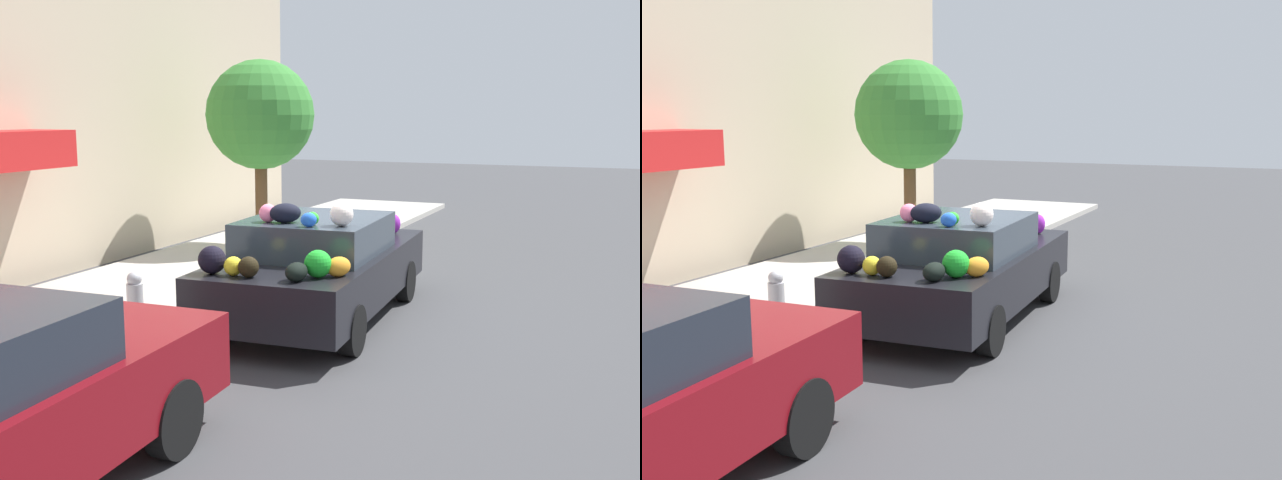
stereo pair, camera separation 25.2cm
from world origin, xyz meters
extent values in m
plane|color=#424244|center=(0.00, 0.00, 0.00)|extent=(60.00, 60.00, 0.00)
cube|color=#B2ADA3|center=(0.00, 2.70, 0.06)|extent=(24.00, 3.20, 0.12)
cube|color=#C6B293|center=(0.00, 4.95, 2.98)|extent=(18.00, 0.30, 5.96)
cylinder|color=brown|center=(4.00, 2.76, 1.03)|extent=(0.24, 0.24, 1.81)
sphere|color=#388433|center=(4.00, 2.76, 2.66)|extent=(2.09, 2.09, 2.09)
cylinder|color=#B2B2B7|center=(-1.66, 1.51, 0.40)|extent=(0.20, 0.20, 0.55)
sphere|color=#B2B2B7|center=(-1.66, 1.51, 0.73)|extent=(0.18, 0.18, 0.18)
cube|color=black|center=(0.00, -0.22, 0.61)|extent=(4.33, 2.12, 0.63)
cube|color=#333D47|center=(-0.17, -0.23, 1.16)|extent=(2.00, 1.75, 0.46)
cylinder|color=black|center=(1.25, 0.72, 0.29)|extent=(0.60, 0.22, 0.59)
cylinder|color=black|center=(1.36, -0.98, 0.29)|extent=(0.60, 0.22, 0.59)
cylinder|color=black|center=(-1.36, 0.55, 0.29)|extent=(0.60, 0.22, 0.59)
cylinder|color=black|center=(-1.25, -1.15, 0.29)|extent=(0.60, 0.22, 0.59)
sphere|color=black|center=(-1.80, -0.14, 1.04)|extent=(0.30, 0.30, 0.23)
ellipsoid|color=yellow|center=(1.37, -0.51, 1.02)|extent=(0.22, 0.22, 0.18)
sphere|color=pink|center=(-0.76, 0.15, 1.50)|extent=(0.27, 0.27, 0.23)
ellipsoid|color=green|center=(-0.74, -0.44, 1.46)|extent=(0.18, 0.22, 0.16)
sphere|color=brown|center=(0.88, -0.18, 1.10)|extent=(0.35, 0.35, 0.34)
sphere|color=black|center=(-1.79, 0.33, 1.09)|extent=(0.38, 0.38, 0.32)
ellipsoid|color=black|center=(-1.76, -0.70, 1.03)|extent=(0.33, 0.23, 0.20)
sphere|color=pink|center=(1.62, -0.35, 1.01)|extent=(0.21, 0.21, 0.16)
ellipsoid|color=yellow|center=(1.33, 0.37, 1.05)|extent=(0.45, 0.47, 0.24)
sphere|color=brown|center=(1.00, 0.37, 1.08)|extent=(0.33, 0.33, 0.30)
sphere|color=green|center=(-1.50, -0.84, 1.08)|extent=(0.43, 0.43, 0.31)
ellipsoid|color=purple|center=(1.71, -0.67, 1.07)|extent=(0.29, 0.29, 0.29)
sphere|color=yellow|center=(-1.78, 0.06, 1.03)|extent=(0.25, 0.25, 0.21)
ellipsoid|color=black|center=(-0.73, -0.07, 1.50)|extent=(0.45, 0.47, 0.24)
sphere|color=white|center=(-0.70, -0.80, 1.53)|extent=(0.35, 0.35, 0.28)
ellipsoid|color=blue|center=(-0.92, -0.47, 1.47)|extent=(0.22, 0.23, 0.17)
ellipsoid|color=orange|center=(-1.36, -1.03, 1.04)|extent=(0.37, 0.33, 0.22)
cylinder|color=black|center=(-4.23, 0.87, 0.32)|extent=(0.65, 0.21, 0.64)
cylinder|color=black|center=(-4.16, -0.75, 0.32)|extent=(0.65, 0.21, 0.64)
camera|label=1|loc=(-8.85, -4.05, 2.73)|focal=42.00mm
camera|label=2|loc=(-8.74, -4.28, 2.73)|focal=42.00mm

